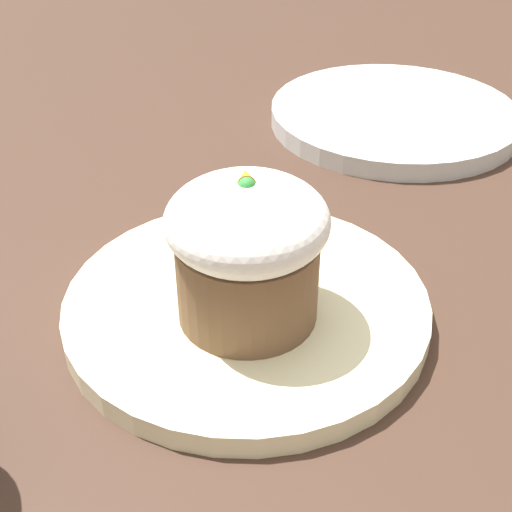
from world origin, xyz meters
The scene contains 5 objects.
ground_plane centered at (0.00, 0.00, 0.00)m, with size 4.00×4.00×0.00m, color #3D281E.
dessert_plate centered at (0.00, 0.00, 0.01)m, with size 0.22×0.22×0.01m.
carrot_cake centered at (-0.02, 0.00, 0.06)m, with size 0.09×0.09×0.09m.
spoon centered at (0.01, 0.00, 0.02)m, with size 0.12×0.04×0.01m.
side_plate centered at (0.27, -0.15, 0.01)m, with size 0.23×0.23×0.02m.
Camera 1 is at (-0.34, 0.02, 0.28)m, focal length 50.00 mm.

